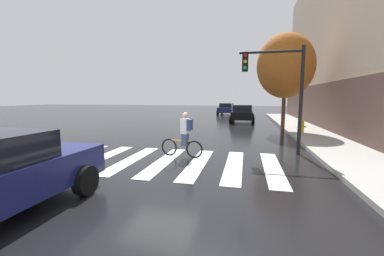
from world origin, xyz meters
name	(u,v)px	position (x,y,z in m)	size (l,w,h in m)	color
ground_plane	(159,161)	(0.00, 0.00, 0.00)	(120.00, 120.00, 0.00)	black
crosswalk_stripes	(148,160)	(-0.44, 0.00, 0.01)	(9.06, 4.00, 0.01)	silver
sedan_mid	(243,113)	(2.63, 14.87, 0.81)	(2.20, 4.58, 1.57)	black
sedan_far	(227,109)	(0.43, 24.51, 0.77)	(2.35, 4.47, 1.50)	navy
cyclist	(184,135)	(0.72, 0.79, 0.84)	(1.69, 0.41, 1.69)	black
traffic_light_near	(279,81)	(4.18, 2.29, 2.86)	(2.47, 0.28, 4.20)	black
fire_hydrant	(302,126)	(6.24, 7.60, 0.53)	(0.33, 0.22, 0.78)	gold
street_tree_near	(285,66)	(5.27, 8.54, 4.19)	(3.49, 3.49, 6.20)	#4C3823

